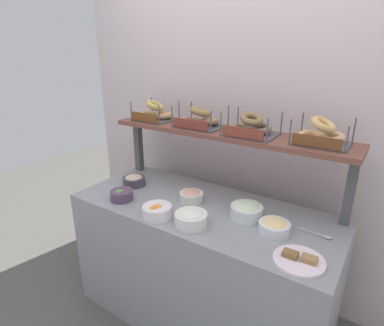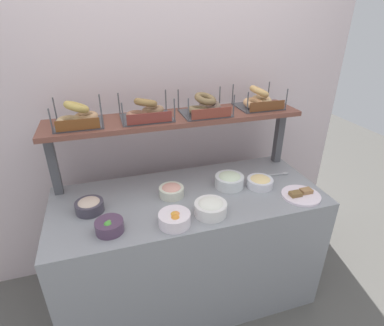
{
  "view_description": "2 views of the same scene",
  "coord_description": "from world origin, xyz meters",
  "views": [
    {
      "loc": [
        0.91,
        -1.48,
        1.76
      ],
      "look_at": [
        -0.11,
        0.05,
        1.1
      ],
      "focal_mm": 29.38,
      "sensor_mm": 36.0,
      "label": 1
    },
    {
      "loc": [
        -0.45,
        -1.51,
        1.87
      ],
      "look_at": [
        0.03,
        0.02,
        1.06
      ],
      "focal_mm": 28.3,
      "sensor_mm": 36.0,
      "label": 2
    }
  ],
  "objects": [
    {
      "name": "back_wall",
      "position": [
        0.0,
        0.55,
        1.2
      ],
      "size": [
        2.86,
        0.06,
        2.4
      ],
      "primitive_type": "cube",
      "color": "beige",
      "rests_on": "ground_plane"
    },
    {
      "name": "bagel_basket_everything",
      "position": [
        -0.19,
        0.27,
        1.33
      ],
      "size": [
        0.31,
        0.26,
        0.14
      ],
      "color": "#4C4C51",
      "rests_on": "upper_shelf"
    },
    {
      "name": "bowl_scallion_spread",
      "position": [
        0.28,
        0.03,
        0.9
      ],
      "size": [
        0.19,
        0.19,
        0.09
      ],
      "color": "silver",
      "rests_on": "deli_counter"
    },
    {
      "name": "serving_plate_white",
      "position": [
        0.65,
        -0.21,
        0.86
      ],
      "size": [
        0.23,
        0.23,
        0.04
      ],
      "color": "white",
      "rests_on": "deli_counter"
    },
    {
      "name": "serving_spoon_near_plate",
      "position": [
        0.68,
        0.07,
        0.86
      ],
      "size": [
        0.18,
        0.03,
        0.01
      ],
      "color": "#B7B7BC",
      "rests_on": "deli_counter"
    },
    {
      "name": "upper_shelf",
      "position": [
        0.0,
        0.27,
        1.26
      ],
      "size": [
        1.62,
        0.32,
        0.03
      ],
      "primitive_type": "cube",
      "color": "brown",
      "rests_on": "shelf_riser_left"
    },
    {
      "name": "deli_counter",
      "position": [
        0.0,
        0.0,
        0.42
      ],
      "size": [
        1.66,
        0.7,
        0.85
      ],
      "primitive_type": "cube",
      "color": "gray",
      "rests_on": "ground_plane"
    },
    {
      "name": "bagel_basket_plain",
      "position": [
        0.58,
        0.29,
        1.33
      ],
      "size": [
        0.29,
        0.25,
        0.15
      ],
      "color": "#4C4C51",
      "rests_on": "upper_shelf"
    },
    {
      "name": "shelf_riser_right",
      "position": [
        0.77,
        0.27,
        1.05
      ],
      "size": [
        0.05,
        0.05,
        0.4
      ],
      "primitive_type": "cube",
      "color": "#4C4C51",
      "rests_on": "deli_counter"
    },
    {
      "name": "bowl_tuna_salad",
      "position": [
        -0.58,
        0.01,
        0.89
      ],
      "size": [
        0.16,
        0.16,
        0.08
      ],
      "color": "#423D4A",
      "rests_on": "deli_counter"
    },
    {
      "name": "bagel_basket_poppy",
      "position": [
        0.18,
        0.25,
        1.33
      ],
      "size": [
        0.3,
        0.25,
        0.14
      ],
      "color": "#4C4C51",
      "rests_on": "upper_shelf"
    },
    {
      "name": "bowl_egg_salad",
      "position": [
        0.47,
        -0.03,
        0.88
      ],
      "size": [
        0.17,
        0.17,
        0.07
      ],
      "color": "white",
      "rests_on": "deli_counter"
    },
    {
      "name": "bowl_lox_spread",
      "position": [
        -0.1,
        0.03,
        0.89
      ],
      "size": [
        0.15,
        0.15,
        0.07
      ],
      "color": "silver",
      "rests_on": "deli_counter"
    },
    {
      "name": "bowl_veggie_mix",
      "position": [
        -0.49,
        -0.2,
        0.88
      ],
      "size": [
        0.15,
        0.15,
        0.08
      ],
      "color": "#533B55",
      "rests_on": "deli_counter"
    },
    {
      "name": "ground_plane",
      "position": [
        0.0,
        0.0,
        0.0
      ],
      "size": [
        8.0,
        8.0,
        0.0
      ],
      "primitive_type": "plane",
      "color": "#595651"
    },
    {
      "name": "shelf_riser_left",
      "position": [
        -0.77,
        0.27,
        1.05
      ],
      "size": [
        0.05,
        0.05,
        0.4
      ],
      "primitive_type": "cube",
      "color": "#4C4C51",
      "rests_on": "deli_counter"
    },
    {
      "name": "bowl_fruit_salad",
      "position": [
        -0.15,
        -0.25,
        0.89
      ],
      "size": [
        0.17,
        0.17,
        0.08
      ],
      "color": "white",
      "rests_on": "deli_counter"
    },
    {
      "name": "bowl_cream_cheese",
      "position": [
        0.06,
        -0.22,
        0.89
      ],
      "size": [
        0.18,
        0.18,
        0.09
      ],
      "color": "white",
      "rests_on": "deli_counter"
    },
    {
      "name": "bagel_basket_sesame",
      "position": [
        -0.58,
        0.27,
        1.33
      ],
      "size": [
        0.27,
        0.25,
        0.15
      ],
      "color": "#4C4C51",
      "rests_on": "upper_shelf"
    }
  ]
}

